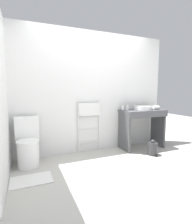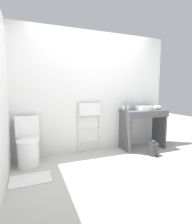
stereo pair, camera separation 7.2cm
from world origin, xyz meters
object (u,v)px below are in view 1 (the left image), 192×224
at_px(towel_radiator, 89,114).
at_px(hair_dryer, 156,107).
at_px(cup_near_edge, 127,108).
at_px(sink_basin, 143,108).
at_px(toilet, 28,145).
at_px(trash_bin, 153,148).
at_px(cup_near_wall, 123,108).

distance_m(towel_radiator, hair_dryer, 1.47).
bearing_deg(cup_near_edge, sink_basin, -12.74).
relative_size(toilet, cup_near_edge, 8.76).
distance_m(towel_radiator, sink_basin, 1.18).
height_order(toilet, trash_bin, toilet).
bearing_deg(toilet, sink_basin, 0.91).
bearing_deg(toilet, cup_near_edge, 3.26).
height_order(cup_near_wall, trash_bin, cup_near_wall).
height_order(cup_near_edge, hair_dryer, cup_near_edge).
xyz_separation_m(cup_near_wall, cup_near_edge, (0.08, -0.04, -0.00)).
relative_size(towel_radiator, cup_near_wall, 11.07).
height_order(sink_basin, cup_near_edge, cup_near_edge).
bearing_deg(cup_near_edge, toilet, -176.74).
xyz_separation_m(cup_near_wall, hair_dryer, (0.70, -0.19, -0.01)).
distance_m(toilet, trash_bin, 2.30).
bearing_deg(toilet, towel_radiator, 10.88).
bearing_deg(sink_basin, hair_dryer, -14.69).
distance_m(towel_radiator, cup_near_wall, 0.75).
distance_m(toilet, towel_radiator, 1.27).
bearing_deg(cup_near_edge, cup_near_wall, 151.99).
xyz_separation_m(sink_basin, trash_bin, (-0.10, -0.47, -0.75)).
height_order(toilet, hair_dryer, hair_dryer).
bearing_deg(cup_near_wall, trash_bin, -61.22).
relative_size(cup_near_edge, hair_dryer, 0.47).
relative_size(hair_dryer, trash_bin, 0.65).
bearing_deg(cup_near_edge, trash_bin, -66.05).
height_order(sink_basin, cup_near_wall, cup_near_wall).
distance_m(toilet, hair_dryer, 2.68).
height_order(toilet, towel_radiator, towel_radiator).
distance_m(cup_near_wall, hair_dryer, 0.73).
relative_size(cup_near_wall, trash_bin, 0.31).
bearing_deg(cup_near_wall, cup_near_edge, -28.01).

